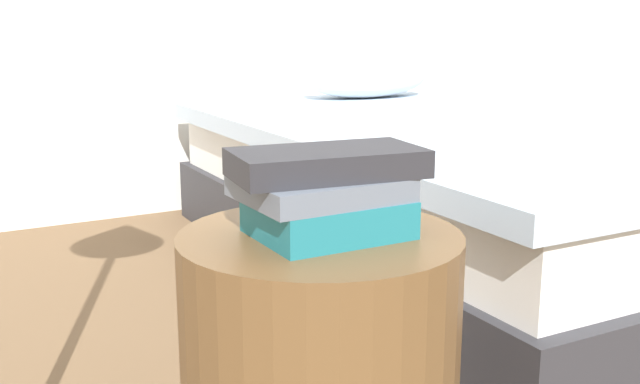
# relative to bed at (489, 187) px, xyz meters

# --- Properties ---
(bed) EXTENTS (1.56, 2.02, 0.62)m
(bed) POSITION_rel_bed_xyz_m (0.00, 0.00, 0.00)
(bed) COLOR #2D2D33
(bed) RESTS_ON ground_plane
(side_table) EXTENTS (0.45, 0.45, 0.45)m
(side_table) POSITION_rel_bed_xyz_m (-1.13, -0.87, -0.01)
(side_table) COLOR brown
(side_table) RESTS_ON ground_plane
(book_teal) EXTENTS (0.22, 0.18, 0.06)m
(book_teal) POSITION_rel_bed_xyz_m (-1.12, -0.88, 0.24)
(book_teal) COLOR #1E727F
(book_teal) RESTS_ON side_table
(book_slate) EXTENTS (0.24, 0.20, 0.04)m
(book_slate) POSITION_rel_bed_xyz_m (-1.14, -0.87, 0.29)
(book_slate) COLOR slate
(book_slate) RESTS_ON book_teal
(book_charcoal) EXTENTS (0.31, 0.19, 0.04)m
(book_charcoal) POSITION_rel_bed_xyz_m (-1.12, -0.88, 0.33)
(book_charcoal) COLOR #28282D
(book_charcoal) RESTS_ON book_slate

